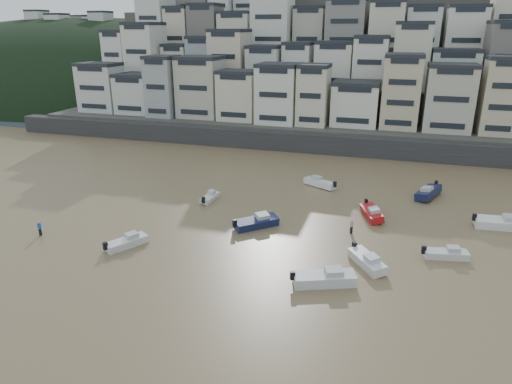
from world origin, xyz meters
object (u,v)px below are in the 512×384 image
(boat_a, at_px, (325,276))
(boat_b, at_px, (367,259))
(boat_c, at_px, (256,221))
(boat_j, at_px, (126,241))
(boat_g, at_px, (502,222))
(person_blue, at_px, (40,228))
(boat_h, at_px, (320,182))
(boat_i, at_px, (429,191))
(boat_f, at_px, (210,197))
(boat_d, at_px, (446,252))
(person_pink, at_px, (352,226))
(boat_e, at_px, (372,212))

(boat_a, bearing_deg, boat_b, 31.44)
(boat_c, height_order, boat_j, boat_c)
(boat_g, relative_size, person_blue, 3.72)
(boat_h, height_order, boat_i, boat_i)
(person_blue, bearing_deg, boat_h, 43.42)
(boat_c, distance_m, boat_g, 28.65)
(boat_i, bearing_deg, boat_f, -48.52)
(boat_d, bearing_deg, boat_g, 43.71)
(boat_b, height_order, person_pink, person_pink)
(boat_d, relative_size, boat_i, 0.75)
(boat_g, height_order, boat_j, boat_g)
(boat_b, distance_m, boat_g, 19.84)
(boat_d, bearing_deg, boat_i, 81.64)
(boat_g, bearing_deg, boat_d, -130.32)
(boat_a, xyz_separation_m, boat_i, (10.18, 27.02, 0.02))
(boat_j, bearing_deg, boat_c, -22.92)
(boat_d, bearing_deg, boat_f, 153.21)
(boat_f, xyz_separation_m, boat_i, (28.42, 10.10, 0.30))
(boat_c, height_order, person_blue, person_blue)
(boat_b, distance_m, boat_h, 23.93)
(boat_d, xyz_separation_m, person_pink, (-9.85, 3.24, 0.22))
(person_blue, distance_m, person_pink, 35.30)
(boat_d, xyz_separation_m, boat_h, (-15.96, 18.39, 0.10))
(boat_d, distance_m, person_pink, 10.37)
(boat_d, distance_m, person_blue, 44.10)
(boat_d, relative_size, boat_h, 0.86)
(boat_h, relative_size, boat_j, 1.10)
(person_pink, bearing_deg, boat_g, 21.05)
(boat_b, height_order, boat_h, boat_h)
(boat_d, bearing_deg, boat_c, 164.43)
(boat_d, height_order, boat_h, boat_h)
(boat_d, bearing_deg, boat_h, 119.85)
(boat_e, relative_size, person_blue, 3.14)
(boat_f, relative_size, person_blue, 2.39)
(boat_g, xyz_separation_m, boat_j, (-39.35, -16.88, -0.20))
(boat_h, xyz_separation_m, person_pink, (6.12, -15.15, 0.12))
(boat_e, relative_size, boat_i, 0.86)
(boat_b, distance_m, boat_f, 24.94)
(boat_h, bearing_deg, boat_d, 158.27)
(boat_a, xyz_separation_m, boat_j, (-21.49, 1.46, -0.17))
(boat_e, distance_m, person_pink, 5.70)
(boat_d, xyz_separation_m, boat_i, (-0.88, 18.33, 0.22))
(boat_b, xyz_separation_m, person_pink, (-2.27, 7.27, 0.13))
(boat_e, bearing_deg, boat_f, -109.07)
(boat_d, bearing_deg, boat_a, -152.94)
(boat_h, bearing_deg, boat_e, 156.74)
(boat_j, bearing_deg, boat_b, -52.36)
(boat_c, xyz_separation_m, boat_i, (19.82, 16.72, 0.07))
(boat_g, distance_m, person_blue, 53.12)
(boat_b, relative_size, boat_g, 0.84)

